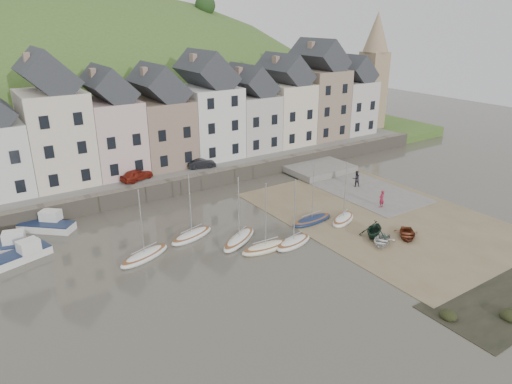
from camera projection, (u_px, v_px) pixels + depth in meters
ground at (294, 244)px, 40.74m from camera, size 160.00×160.00×0.00m
quay_land at (154, 152)px, 65.32m from camera, size 90.00×30.00×1.50m
quay_street at (190, 168)px, 56.10m from camera, size 70.00×7.00×0.10m
seawall at (203, 181)px, 53.62m from camera, size 70.00×1.20×1.80m
beach at (380, 216)px, 46.43m from camera, size 18.00×26.00×0.06m
slipway at (352, 185)px, 54.71m from camera, size 8.00×18.00×0.12m
hillside at (83, 215)px, 91.18m from camera, size 134.40×84.00×84.00m
townhouse_terrace at (188, 114)px, 57.67m from camera, size 61.05×8.00×13.93m
church_spire at (374, 68)px, 73.33m from camera, size 4.00×4.00×18.00m
sailboat_0 at (145, 256)px, 38.21m from camera, size 5.10×3.07×6.32m
sailboat_1 at (192, 235)px, 41.73m from camera, size 4.92×2.80×6.32m
sailboat_2 at (265, 247)px, 39.58m from camera, size 4.65×1.72×6.32m
sailboat_3 at (294, 242)px, 40.45m from camera, size 4.31×2.30×6.32m
sailboat_4 at (239, 239)px, 41.01m from camera, size 5.22×3.99×6.32m
sailboat_5 at (312, 220)px, 44.86m from camera, size 4.93×1.79×6.32m
sailboat_6 at (343, 219)px, 45.03m from camera, size 4.12×2.97×6.32m
motorboat_0 at (8, 246)px, 39.15m from camera, size 5.20×2.86×1.70m
motorboat_1 at (23, 253)px, 37.90m from camera, size 4.86×2.96×1.70m
motorboat_2 at (48, 224)px, 43.26m from camera, size 4.91×4.64×1.70m
rowboat_white at (382, 241)px, 40.52m from camera, size 3.52×3.23×0.60m
rowboat_green at (374, 229)px, 41.63m from camera, size 3.80×3.63×1.55m
rowboat_red at (407, 234)px, 41.71m from camera, size 3.65×3.61×0.62m
person_red at (382, 199)px, 47.97m from camera, size 0.70×0.49×1.84m
person_dark at (356, 179)px, 53.83m from camera, size 1.11×1.00×1.87m
car_left at (137, 175)px, 51.46m from camera, size 4.08×2.70×1.29m
car_right at (202, 163)px, 55.68m from camera, size 3.56×2.01×1.11m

